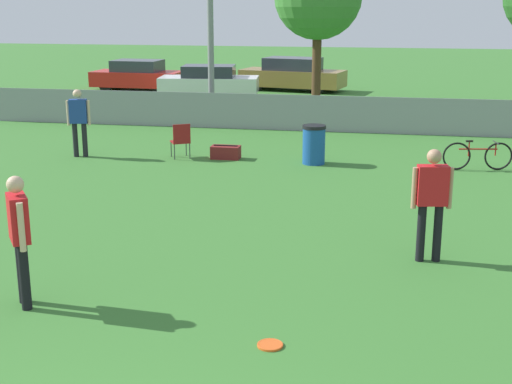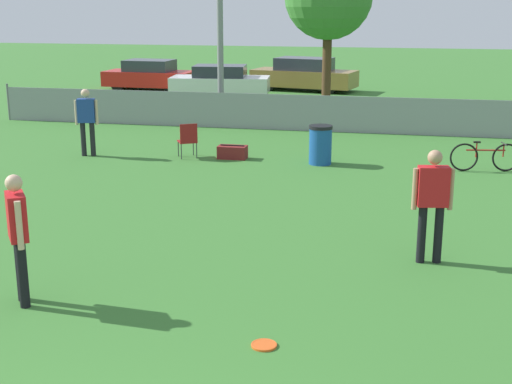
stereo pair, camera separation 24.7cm
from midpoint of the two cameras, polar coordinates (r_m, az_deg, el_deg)
name	(u,v)px [view 1 (the left image)]	position (r m, az deg, el deg)	size (l,w,h in m)	color
fence_backline	(312,113)	(21.88, 4.22, 6.30)	(21.08, 0.07, 1.21)	gray
player_thrower_red	(19,231)	(9.58, -19.11, -2.96)	(0.44, 0.51, 1.74)	black
player_defender_red	(432,196)	(10.94, 13.25, -0.33)	(0.60, 0.30, 1.74)	black
spectator_in_blue	(79,118)	(18.67, -14.37, 5.77)	(0.57, 0.32, 1.72)	black
frisbee_disc	(270,345)	(8.39, 0.27, -12.14)	(0.30, 0.30, 0.03)	#E5591E
folding_chair_sideline	(181,139)	(18.07, -6.42, 4.23)	(0.60, 0.60, 0.89)	#333338
bicycle_sideline	(478,156)	(17.49, 16.93, 2.80)	(1.62, 0.46, 0.71)	black
trash_bin	(314,144)	(17.41, 4.24, 3.82)	(0.57, 0.57, 0.95)	#194C99
gear_bag_sideline	(226,152)	(18.02, -2.83, 3.19)	(0.72, 0.40, 0.35)	maroon
parked_car_red	(138,76)	(32.63, -9.65, 9.16)	(4.04, 1.84, 1.34)	black
parked_car_white	(209,81)	(30.00, -4.02, 8.82)	(4.24, 2.19, 1.30)	black
parked_car_tan	(293,75)	(32.11, 2.72, 9.35)	(4.81, 2.59, 1.45)	black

